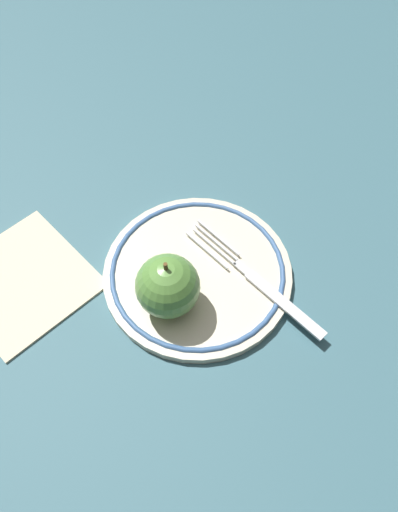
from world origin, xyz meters
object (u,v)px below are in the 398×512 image
plate (199,269)px  fork (258,282)px  apple_red_whole (168,286)px  napkin_folded (23,279)px

plate → fork: fork is taller
apple_red_whole → fork: bearing=123.4°
plate → napkin_folded: bearing=-67.2°
fork → plate: bearing=28.2°
fork → apple_red_whole: bearing=60.5°
plate → apple_red_whole: size_ratio=2.81×
napkin_folded → apple_red_whole: bearing=97.9°
fork → napkin_folded: bearing=44.3°
apple_red_whole → fork: size_ratio=0.42×
plate → fork: bearing=91.2°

